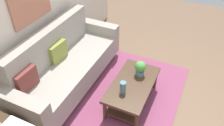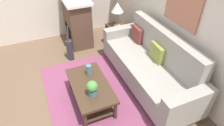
{
  "view_description": "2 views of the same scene",
  "coord_description": "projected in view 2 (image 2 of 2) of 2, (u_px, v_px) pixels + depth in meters",
  "views": [
    {
      "loc": [
        -2.39,
        -0.46,
        2.85
      ],
      "look_at": [
        0.17,
        0.72,
        0.6
      ],
      "focal_mm": 35.76,
      "sensor_mm": 36.0,
      "label": 1
    },
    {
      "loc": [
        2.39,
        -0.29,
        2.7
      ],
      "look_at": [
        -0.23,
        0.82,
        0.54
      ],
      "focal_mm": 31.58,
      "sensor_mm": 36.0,
      "label": 2
    }
  ],
  "objects": [
    {
      "name": "coffee_table",
      "position": [
        91.0,
        89.0,
        3.36
      ],
      "size": [
        1.1,
        0.6,
        0.43
      ],
      "color": "#422D1E",
      "rests_on": "ground_plane"
    },
    {
      "name": "floor_vase_branch_b",
      "position": [
        68.0,
        33.0,
        4.2
      ],
      "size": [
        0.04,
        0.05,
        0.36
      ],
      "primitive_type": "cylinder",
      "rotation": [
        -0.1,
        -0.07,
        0.0
      ],
      "color": "brown",
      "rests_on": "floor_vase"
    },
    {
      "name": "couch",
      "position": [
        150.0,
        65.0,
        3.71
      ],
      "size": [
        2.39,
        0.84,
        1.08
      ],
      "color": "gray",
      "rests_on": "ground_plane"
    },
    {
      "name": "fireplace",
      "position": [
        77.0,
        21.0,
        4.86
      ],
      "size": [
        1.02,
        0.58,
        1.16
      ],
      "color": "brown",
      "rests_on": "ground_plane"
    },
    {
      "name": "ground_plane",
      "position": [
        75.0,
        105.0,
        3.48
      ],
      "size": [
        9.28,
        9.28,
        0.0
      ],
      "primitive_type": "plane",
      "color": "brown"
    },
    {
      "name": "side_table",
      "position": [
        117.0,
        36.0,
        4.89
      ],
      "size": [
        0.44,
        0.44,
        0.56
      ],
      "primitive_type": "cube",
      "color": "#422D1E",
      "rests_on": "ground_plane"
    },
    {
      "name": "throw_pillow_maroon",
      "position": [
        138.0,
        34.0,
        4.15
      ],
      "size": [
        0.36,
        0.13,
        0.32
      ],
      "primitive_type": "cube",
      "rotation": [
        0.0,
        0.0,
        -0.03
      ],
      "color": "brown",
      "rests_on": "couch"
    },
    {
      "name": "floor_vase_branch_c",
      "position": [
        66.0,
        33.0,
        4.19
      ],
      "size": [
        0.02,
        0.03,
        0.36
      ],
      "primitive_type": "cylinder",
      "rotation": [
        -0.04,
        -0.02,
        0.0
      ],
      "color": "brown",
      "rests_on": "floor_vase"
    },
    {
      "name": "floor_vase_branch_a",
      "position": [
        68.0,
        34.0,
        4.18
      ],
      "size": [
        0.05,
        0.05,
        0.36
      ],
      "primitive_type": "cylinder",
      "rotation": [
        -0.1,
        0.11,
        0.0
      ],
      "color": "brown",
      "rests_on": "floor_vase"
    },
    {
      "name": "floor_vase",
      "position": [
        70.0,
        50.0,
        4.45
      ],
      "size": [
        0.15,
        0.15,
        0.49
      ],
      "primitive_type": "cylinder",
      "color": "#2D2D33",
      "rests_on": "ground_plane"
    },
    {
      "name": "potted_plant_tabletop",
      "position": [
        92.0,
        88.0,
        3.02
      ],
      "size": [
        0.18,
        0.18,
        0.26
      ],
      "color": "slate",
      "rests_on": "coffee_table"
    },
    {
      "name": "table_lamp",
      "position": [
        117.0,
        8.0,
        4.46
      ],
      "size": [
        0.28,
        0.28,
        0.57
      ],
      "color": "gray",
      "rests_on": "side_table"
    },
    {
      "name": "wall_back",
      "position": [
        185.0,
        15.0,
        3.3
      ],
      "size": [
        5.28,
        0.1,
        2.7
      ],
      "primitive_type": "cube",
      "color": "beige",
      "rests_on": "ground_plane"
    },
    {
      "name": "throw_pillow_olive",
      "position": [
        158.0,
        53.0,
        3.59
      ],
      "size": [
        0.37,
        0.15,
        0.32
      ],
      "primitive_type": "cube",
      "rotation": [
        0.0,
        0.0,
        -0.07
      ],
      "color": "olive",
      "rests_on": "couch"
    },
    {
      "name": "framed_painting",
      "position": [
        183.0,
        3.0,
        3.17
      ],
      "size": [
        0.82,
        0.03,
        0.76
      ],
      "primitive_type": "cube",
      "color": "#B77056"
    },
    {
      "name": "area_rug",
      "position": [
        101.0,
        97.0,
        3.63
      ],
      "size": [
        2.59,
        1.86,
        0.01
      ],
      "primitive_type": "cube",
      "color": "#843D5B",
      "rests_on": "ground_plane"
    },
    {
      "name": "tabletop_vase",
      "position": [
        89.0,
        70.0,
        3.43
      ],
      "size": [
        0.09,
        0.09,
        0.2
      ],
      "primitive_type": "cylinder",
      "color": "slate",
      "rests_on": "coffee_table"
    }
  ]
}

